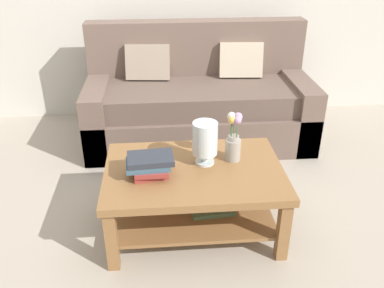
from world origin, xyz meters
name	(u,v)px	position (x,y,z in m)	size (l,w,h in m)	color
ground_plane	(197,192)	(0.00, 0.00, 0.00)	(10.00, 10.00, 0.00)	#ADA393
couch	(199,102)	(0.10, 0.95, 0.36)	(2.05, 0.90, 1.06)	brown
coffee_table	(194,186)	(-0.06, -0.41, 0.34)	(1.14, 0.78, 0.47)	olive
book_stack_main	(150,165)	(-0.34, -0.46, 0.54)	(0.30, 0.23, 0.13)	#993833
glass_hurricane_vase	(205,140)	(0.01, -0.34, 0.64)	(0.16, 0.16, 0.29)	silver
flower_pitcher	(233,139)	(0.20, -0.31, 0.62)	(0.10, 0.11, 0.34)	#9E998E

